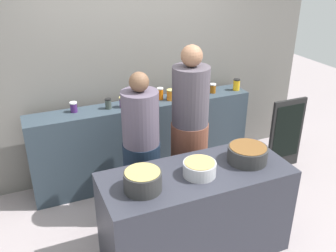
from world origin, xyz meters
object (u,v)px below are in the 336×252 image
at_px(preserve_jar_3, 145,99).
at_px(cook_in_cap, 189,138).
at_px(preserve_jar_7, 177,92).
at_px(preserve_jar_5, 160,94).
at_px(preserve_jar_8, 194,92).
at_px(preserve_jar_11, 236,85).
at_px(chalkboard_sign, 286,134).
at_px(preserve_jar_9, 202,87).
at_px(preserve_jar_4, 152,97).
at_px(preserve_jar_1, 108,104).
at_px(preserve_jar_6, 170,95).
at_px(cooking_pot_left, 143,181).
at_px(cooking_pot_center, 199,169).
at_px(preserve_jar_2, 123,102).
at_px(cooking_pot_right, 247,154).
at_px(cook_with_tongs, 142,157).
at_px(preserve_jar_10, 213,88).
at_px(preserve_jar_0, 74,107).

distance_m(preserve_jar_3, cook_in_cap, 0.73).
bearing_deg(preserve_jar_7, preserve_jar_5, 169.35).
bearing_deg(preserve_jar_8, preserve_jar_11, 0.20).
distance_m(preserve_jar_8, chalkboard_sign, 1.35).
bearing_deg(preserve_jar_3, preserve_jar_9, 6.79).
relative_size(preserve_jar_4, cook_in_cap, 0.06).
height_order(preserve_jar_1, preserve_jar_6, preserve_jar_6).
relative_size(preserve_jar_1, preserve_jar_11, 0.83).
height_order(cooking_pot_left, cooking_pot_center, cooking_pot_left).
bearing_deg(preserve_jar_9, preserve_jar_7, -172.69).
xyz_separation_m(preserve_jar_2, preserve_jar_8, (0.89, -0.01, -0.01)).
distance_m(preserve_jar_5, cooking_pot_left, 1.68).
bearing_deg(cooking_pot_right, chalkboard_sign, 36.14).
relative_size(cooking_pot_center, cook_with_tongs, 0.17).
distance_m(preserve_jar_9, preserve_jar_10, 0.14).
distance_m(preserve_jar_2, cooking_pot_left, 1.46).
bearing_deg(chalkboard_sign, preserve_jar_6, 162.76).
xyz_separation_m(preserve_jar_1, cooking_pot_center, (0.41, -1.44, -0.13)).
xyz_separation_m(cooking_pot_left, cooking_pot_right, (1.03, 0.05, -0.01)).
bearing_deg(cooking_pot_right, preserve_jar_8, 84.54).
distance_m(preserve_jar_1, preserve_jar_2, 0.17).
xyz_separation_m(preserve_jar_0, cooking_pot_left, (0.27, -1.51, -0.11)).
relative_size(preserve_jar_10, preserve_jar_11, 0.81).
height_order(preserve_jar_3, cook_in_cap, cook_in_cap).
distance_m(preserve_jar_6, preserve_jar_9, 0.47).
bearing_deg(preserve_jar_1, chalkboard_sign, -12.25).
height_order(preserve_jar_0, preserve_jar_1, preserve_jar_1).
height_order(preserve_jar_10, cook_with_tongs, cook_with_tongs).
bearing_deg(preserve_jar_3, preserve_jar_5, 21.34).
distance_m(preserve_jar_5, preserve_jar_8, 0.41).
height_order(preserve_jar_10, cooking_pot_center, preserve_jar_10).
distance_m(preserve_jar_0, preserve_jar_1, 0.38).
xyz_separation_m(cooking_pot_center, cooking_pot_right, (0.51, 0.04, 0.01)).
bearing_deg(cook_with_tongs, preserve_jar_10, 30.51).
bearing_deg(preserve_jar_1, preserve_jar_3, -6.27).
xyz_separation_m(preserve_jar_5, chalkboard_sign, (1.55, -0.52, -0.61)).
relative_size(preserve_jar_9, cooking_pot_left, 0.45).
height_order(preserve_jar_2, preserve_jar_9, preserve_jar_9).
relative_size(preserve_jar_5, preserve_jar_9, 1.04).
relative_size(cooking_pot_center, chalkboard_sign, 0.30).
bearing_deg(cook_with_tongs, preserve_jar_6, 48.29).
bearing_deg(preserve_jar_7, preserve_jar_8, -10.97).
distance_m(cook_with_tongs, chalkboard_sign, 2.09).
bearing_deg(preserve_jar_4, chalkboard_sign, -16.43).
height_order(preserve_jar_1, preserve_jar_9, preserve_jar_9).
height_order(preserve_jar_10, preserve_jar_11, preserve_jar_11).
bearing_deg(preserve_jar_8, cook_in_cap, -119.44).
xyz_separation_m(preserve_jar_0, preserve_jar_1, (0.38, -0.05, 0.00)).
height_order(preserve_jar_3, preserve_jar_9, preserve_jar_9).
bearing_deg(cook_in_cap, preserve_jar_8, 60.56).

